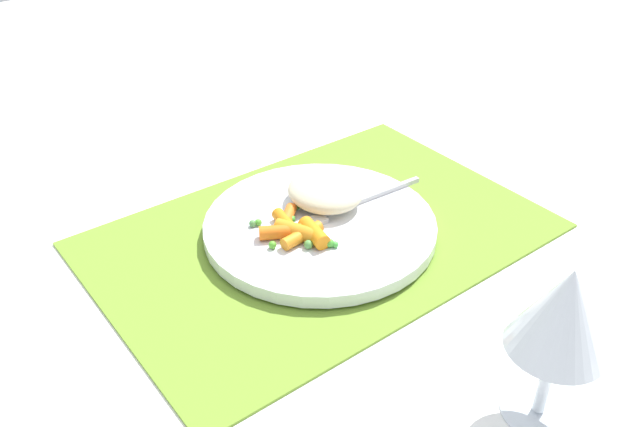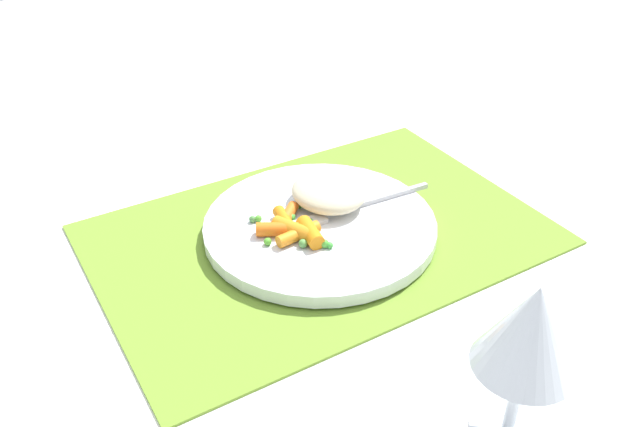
# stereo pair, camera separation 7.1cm
# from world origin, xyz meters

# --- Properties ---
(ground_plane) EXTENTS (2.40, 2.40, 0.00)m
(ground_plane) POSITION_xyz_m (0.00, 0.00, 0.00)
(ground_plane) COLOR white
(placemat) EXTENTS (0.50, 0.34, 0.01)m
(placemat) POSITION_xyz_m (0.00, 0.00, 0.00)
(placemat) COLOR olive
(placemat) RESTS_ON ground_plane
(plate) EXTENTS (0.27, 0.27, 0.02)m
(plate) POSITION_xyz_m (0.00, 0.00, 0.01)
(plate) COLOR white
(plate) RESTS_ON placemat
(rice_mound) EXTENTS (0.09, 0.09, 0.03)m
(rice_mound) POSITION_xyz_m (-0.03, -0.03, 0.04)
(rice_mound) COLOR beige
(rice_mound) RESTS_ON plate
(carrot_portion) EXTENTS (0.07, 0.09, 0.02)m
(carrot_portion) POSITION_xyz_m (0.04, 0.01, 0.03)
(carrot_portion) COLOR orange
(carrot_portion) RESTS_ON plate
(pea_scatter) EXTENTS (0.07, 0.10, 0.01)m
(pea_scatter) POSITION_xyz_m (0.04, -0.00, 0.03)
(pea_scatter) COLOR #52B133
(pea_scatter) RESTS_ON plate
(fork) EXTENTS (0.19, 0.02, 0.01)m
(fork) POSITION_xyz_m (-0.04, 0.00, 0.02)
(fork) COLOR silver
(fork) RESTS_ON plate
(wine_glass) EXTENTS (0.08, 0.08, 0.15)m
(wine_glass) POSITION_xyz_m (0.01, 0.31, 0.11)
(wine_glass) COLOR silver
(wine_glass) RESTS_ON ground_plane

